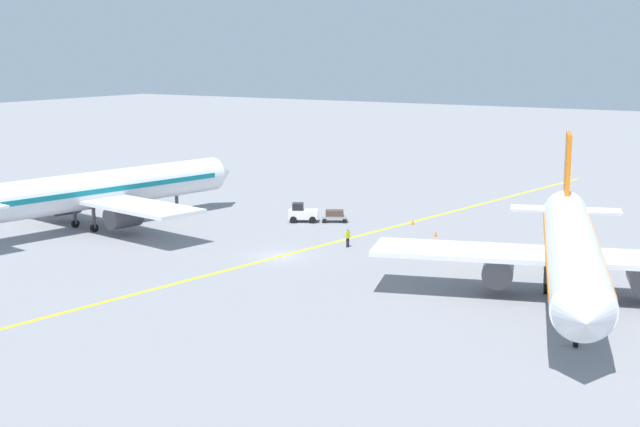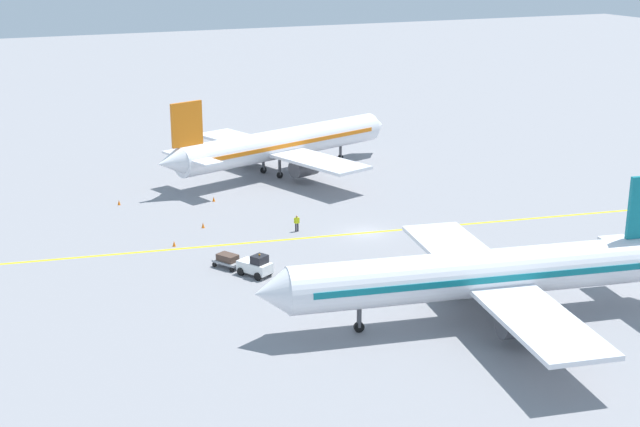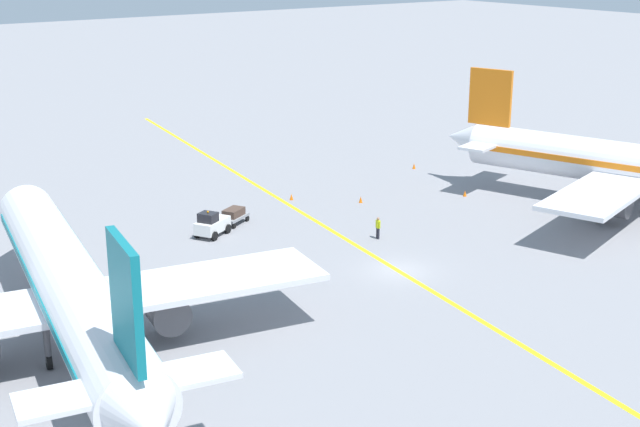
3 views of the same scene
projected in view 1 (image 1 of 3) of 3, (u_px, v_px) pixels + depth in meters
name	position (u px, v px, depth m)	size (l,w,h in m)	color
ground_plane	(281.00, 256.00, 76.17)	(400.00, 400.00, 0.00)	gray
apron_yellow_centreline	(281.00, 256.00, 76.16)	(0.40, 120.00, 0.01)	yellow
airplane_at_gate	(572.00, 250.00, 62.04)	(28.21, 34.62, 10.60)	white
airplane_adjacent_stand	(97.00, 191.00, 87.69)	(28.48, 35.44, 10.60)	white
baggage_tug_white	(302.00, 213.00, 91.08)	(3.35, 2.83, 2.11)	white
baggage_cart_trailing	(335.00, 215.00, 90.99)	(2.95, 2.50, 1.24)	gray
ground_crew_worker	(348.00, 237.00, 79.46)	(0.28, 0.57, 1.68)	#23232D
traffic_cone_near_nose	(510.00, 252.00, 76.45)	(0.32, 0.32, 0.55)	orange
traffic_cone_mid_apron	(413.00, 222.00, 89.73)	(0.32, 0.32, 0.55)	orange
traffic_cone_by_wingtip	(436.00, 234.00, 84.03)	(0.32, 0.32, 0.55)	orange
traffic_cone_far_edge	(575.00, 235.00, 83.33)	(0.32, 0.32, 0.55)	orange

